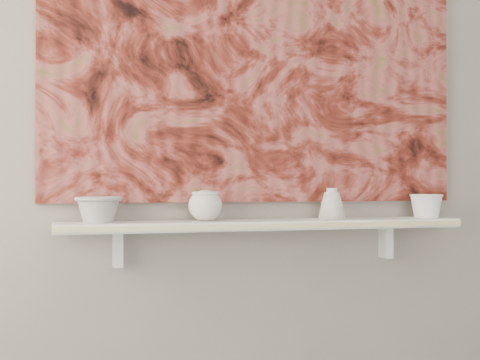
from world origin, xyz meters
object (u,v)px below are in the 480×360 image
object	(u,v)px
shelf	(265,225)
bowl_grey	(99,209)
bell_vessel	(332,203)
cup_cream	(205,206)
painting	(258,46)
bowl_white	(426,206)

from	to	relation	value
shelf	bowl_grey	distance (m)	0.56
bowl_grey	bell_vessel	distance (m)	0.80
cup_cream	bell_vessel	world-z (taller)	bell_vessel
bowl_grey	bell_vessel	size ratio (longest dim) A/B	1.37
cup_cream	bell_vessel	size ratio (longest dim) A/B	1.02
painting	cup_cream	distance (m)	0.60
bell_vessel	bowl_white	bearing A→B (deg)	0.00
bowl_white	shelf	bearing A→B (deg)	180.00
bowl_grey	cup_cream	size ratio (longest dim) A/B	1.34
shelf	painting	distance (m)	0.63
bowl_grey	bowl_white	world-z (taller)	same
painting	cup_cream	world-z (taller)	painting
shelf	bowl_grey	xyz separation A→B (m)	(-0.56, 0.00, 0.06)
painting	bell_vessel	bearing A→B (deg)	-18.16
bowl_grey	cup_cream	xyz separation A→B (m)	(0.35, 0.00, 0.01)
bowl_grey	cup_cream	world-z (taller)	cup_cream
cup_cream	bell_vessel	xyz separation A→B (m)	(0.45, 0.00, 0.00)
painting	bowl_grey	size ratio (longest dim) A/B	9.98
painting	bowl_grey	world-z (taller)	painting
bowl_grey	bell_vessel	world-z (taller)	bell_vessel
shelf	bell_vessel	world-z (taller)	bell_vessel
painting	cup_cream	bearing A→B (deg)	-158.95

